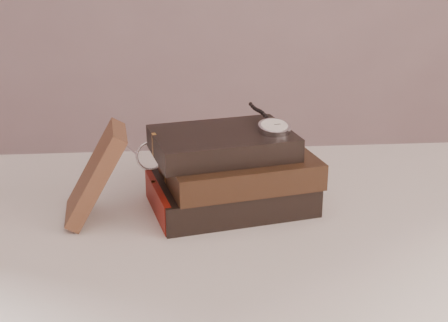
{
  "coord_description": "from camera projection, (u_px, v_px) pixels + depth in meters",
  "views": [
    {
      "loc": [
        -0.06,
        -0.51,
        1.16
      ],
      "look_at": [
        0.01,
        0.38,
        0.82
      ],
      "focal_mm": 50.1,
      "sensor_mm": 36.0,
      "label": 1
    }
  ],
  "objects": [
    {
      "name": "table",
      "position": [
        220.0,
        267.0,
        0.98
      ],
      "size": [
        1.0,
        0.6,
        0.75
      ],
      "color": "silver",
      "rests_on": "ground"
    },
    {
      "name": "book_stack",
      "position": [
        231.0,
        172.0,
        0.96
      ],
      "size": [
        0.27,
        0.21,
        0.12
      ],
      "color": "black",
      "rests_on": "table"
    },
    {
      "name": "journal",
      "position": [
        96.0,
        174.0,
        0.91
      ],
      "size": [
        0.11,
        0.1,
        0.14
      ],
      "primitive_type": "cube",
      "rotation": [
        0.0,
        0.53,
        0.11
      ],
      "color": "#422619",
      "rests_on": "table"
    },
    {
      "name": "pocket_watch",
      "position": [
        273.0,
        126.0,
        0.95
      ],
      "size": [
        0.06,
        0.15,
        0.02
      ],
      "color": "silver",
      "rests_on": "book_stack"
    },
    {
      "name": "eyeglasses",
      "position": [
        166.0,
        154.0,
        1.01
      ],
      "size": [
        0.12,
        0.13,
        0.05
      ],
      "color": "silver",
      "rests_on": "book_stack"
    }
  ]
}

